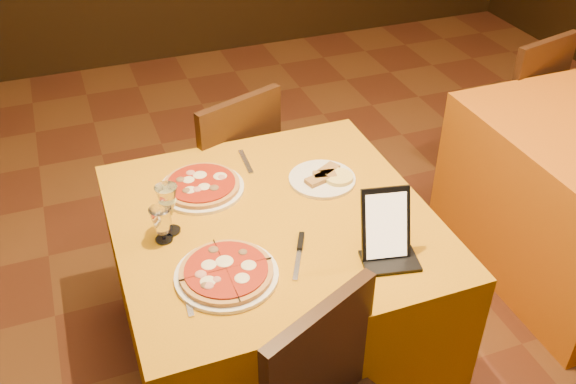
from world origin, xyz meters
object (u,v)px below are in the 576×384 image
object	(u,v)px
main_table	(274,293)
wine_glass	(169,209)
pizza_near	(226,273)
water_glass	(162,225)
pizza_far	(202,187)
tablet	(386,224)
chair_main_far	(219,171)
chair_side_far	(502,106)

from	to	relation	value
main_table	wine_glass	bearing A→B (deg)	172.42
pizza_near	wine_glass	distance (m)	0.32
main_table	water_glass	world-z (taller)	water_glass
main_table	pizza_far	size ratio (longest dim) A/B	3.46
water_glass	tablet	size ratio (longest dim) A/B	0.53
wine_glass	water_glass	world-z (taller)	wine_glass
pizza_far	water_glass	world-z (taller)	water_glass
main_table	chair_main_far	xyz separation A→B (m)	(0.00, 0.78, 0.08)
main_table	pizza_near	size ratio (longest dim) A/B	3.35
main_table	pizza_far	xyz separation A→B (m)	(-0.19, 0.25, 0.39)
water_glass	tablet	distance (m)	0.73
pizza_near	pizza_far	size ratio (longest dim) A/B	1.03
chair_main_far	wine_glass	distance (m)	0.90
chair_side_far	tablet	xyz separation A→B (m)	(-1.38, -1.17, 0.41)
main_table	wine_glass	size ratio (longest dim) A/B	5.79
chair_main_far	tablet	size ratio (longest dim) A/B	3.73
pizza_far	water_glass	xyz separation A→B (m)	(-0.19, -0.24, 0.05)
pizza_near	water_glass	bearing A→B (deg)	120.67
wine_glass	tablet	size ratio (longest dim) A/B	0.78
main_table	tablet	world-z (taller)	tablet
main_table	pizza_far	distance (m)	0.50
wine_glass	tablet	world-z (taller)	tablet
chair_main_far	pizza_far	world-z (taller)	chair_main_far
pizza_far	wine_glass	bearing A→B (deg)	-128.04
chair_side_far	water_glass	distance (m)	2.24
pizza_far	tablet	world-z (taller)	tablet
pizza_near	wine_glass	world-z (taller)	wine_glass
main_table	wine_glass	world-z (taller)	wine_glass
chair_side_far	pizza_far	bearing A→B (deg)	4.84
chair_side_far	pizza_near	xyz separation A→B (m)	(-1.89, -1.10, 0.31)
chair_side_far	pizza_near	size ratio (longest dim) A/B	2.77
pizza_near	wine_glass	size ratio (longest dim) A/B	1.73
pizza_near	water_glass	world-z (taller)	water_glass
chair_main_far	pizza_far	distance (m)	0.65
main_table	tablet	size ratio (longest dim) A/B	4.51
chair_side_far	water_glass	size ratio (longest dim) A/B	7.00
pizza_near	main_table	bearing A→B (deg)	45.06
pizza_far	tablet	distance (m)	0.73
tablet	pizza_near	bearing A→B (deg)	-176.18
main_table	water_glass	size ratio (longest dim) A/B	8.46
main_table	tablet	xyz separation A→B (m)	(0.28, -0.31, 0.49)
pizza_near	tablet	world-z (taller)	tablet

